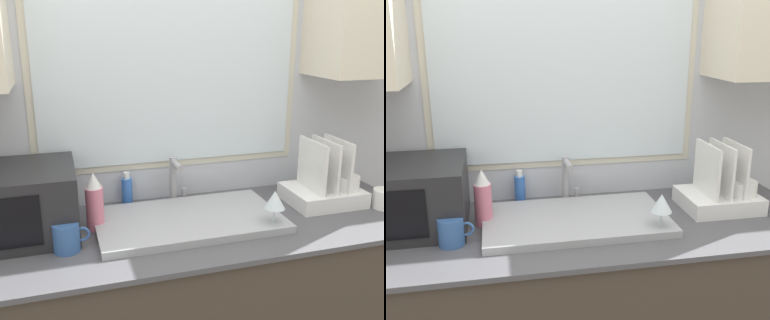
{
  "view_description": "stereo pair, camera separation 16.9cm",
  "coord_description": "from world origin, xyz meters",
  "views": [
    {
      "loc": [
        -0.49,
        -1.26,
        1.7
      ],
      "look_at": [
        -0.01,
        0.29,
        1.22
      ],
      "focal_mm": 42.0,
      "sensor_mm": 36.0,
      "label": 1
    },
    {
      "loc": [
        -0.32,
        -1.3,
        1.7
      ],
      "look_at": [
        -0.01,
        0.29,
        1.22
      ],
      "focal_mm": 42.0,
      "sensor_mm": 36.0,
      "label": 2
    }
  ],
  "objects": [
    {
      "name": "wall_back",
      "position": [
        0.0,
        0.65,
        1.39
      ],
      "size": [
        6.0,
        0.38,
        2.6
      ],
      "color": "silver",
      "rests_on": "ground_plane"
    },
    {
      "name": "sink_basin",
      "position": [
        -0.01,
        0.34,
        0.95
      ],
      "size": [
        0.74,
        0.42,
        0.03
      ],
      "color": "#9EA0A5",
      "rests_on": "countertop"
    },
    {
      "name": "faucet",
      "position": [
        -0.01,
        0.57,
        1.06
      ],
      "size": [
        0.08,
        0.14,
        0.21
      ],
      "color": "#99999E",
      "rests_on": "countertop"
    },
    {
      "name": "microwave",
      "position": [
        -0.69,
        0.43,
        1.07
      ],
      "size": [
        0.51,
        0.39,
        0.26
      ],
      "color": "#232326",
      "rests_on": "countertop"
    },
    {
      "name": "dish_rack",
      "position": [
        0.64,
        0.38,
        1.01
      ],
      "size": [
        0.32,
        0.26,
        0.29
      ],
      "color": "white",
      "rests_on": "countertop"
    },
    {
      "name": "spray_bottle",
      "position": [
        -0.37,
        0.4,
        1.05
      ],
      "size": [
        0.07,
        0.07,
        0.23
      ],
      "color": "#D8728C",
      "rests_on": "countertop"
    },
    {
      "name": "soap_bottle",
      "position": [
        -0.22,
        0.61,
        1.0
      ],
      "size": [
        0.05,
        0.05,
        0.15
      ],
      "color": "blue",
      "rests_on": "countertop"
    },
    {
      "name": "mug_near_sink",
      "position": [
        -0.49,
        0.24,
        0.99
      ],
      "size": [
        0.13,
        0.09,
        0.1
      ],
      "color": "#335999",
      "rests_on": "countertop"
    },
    {
      "name": "wine_glass",
      "position": [
        0.29,
        0.19,
        1.06
      ],
      "size": [
        0.08,
        0.08,
        0.16
      ],
      "color": "silver",
      "rests_on": "countertop"
    },
    {
      "name": "mug_by_rack",
      "position": [
        0.85,
        0.25,
        0.98
      ],
      "size": [
        0.13,
        0.09,
        0.08
      ],
      "color": "white",
      "rests_on": "countertop"
    }
  ]
}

